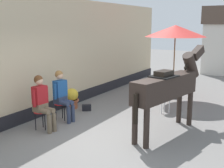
% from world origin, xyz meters
% --- Properties ---
extents(ground_plane, '(40.00, 40.00, 0.00)m').
position_xyz_m(ground_plane, '(0.00, 3.00, 0.00)').
color(ground_plane, slate).
extents(pub_facade_wall, '(0.34, 14.00, 3.40)m').
position_xyz_m(pub_facade_wall, '(-2.55, 1.50, 1.54)').
color(pub_facade_wall, '#CCB793').
rests_on(pub_facade_wall, ground_plane).
extents(seated_visitor_near, '(0.61, 0.49, 1.39)m').
position_xyz_m(seated_visitor_near, '(-1.58, -0.21, 0.78)').
color(seated_visitor_near, red).
rests_on(seated_visitor_near, ground_plane).
extents(seated_visitor_far, '(0.61, 0.49, 1.39)m').
position_xyz_m(seated_visitor_far, '(-1.63, 0.60, 0.78)').
color(seated_visitor_far, red).
rests_on(seated_visitor_far, ground_plane).
extents(saddled_horse_center, '(0.89, 2.96, 2.06)m').
position_xyz_m(saddled_horse_center, '(1.16, 1.21, 1.16)').
color(saddled_horse_center, '#2D231E').
rests_on(saddled_horse_center, ground_plane).
extents(flower_planter_far, '(0.43, 0.43, 0.64)m').
position_xyz_m(flower_planter_far, '(-2.13, 1.65, 0.33)').
color(flower_planter_far, '#A85638').
rests_on(flower_planter_far, ground_plane).
extents(cafe_parasol, '(2.10, 2.10, 2.58)m').
position_xyz_m(cafe_parasol, '(0.18, 4.52, 2.36)').
color(cafe_parasol, black).
rests_on(cafe_parasol, ground_plane).
extents(spare_stool_white, '(0.32, 0.32, 0.46)m').
position_xyz_m(spare_stool_white, '(0.56, 2.69, 0.40)').
color(spare_stool_white, white).
rests_on(spare_stool_white, ground_plane).
extents(satchel_bag, '(0.29, 0.27, 0.20)m').
position_xyz_m(satchel_bag, '(-1.58, 1.66, 0.10)').
color(satchel_bag, black).
rests_on(satchel_bag, ground_plane).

